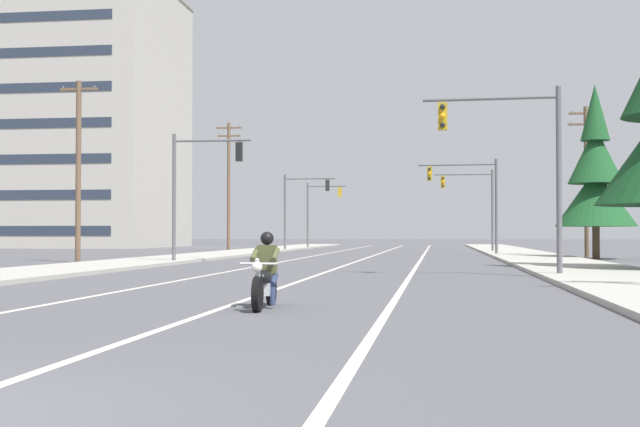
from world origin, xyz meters
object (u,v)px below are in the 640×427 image
Objects in this scene: traffic_signal_far_left at (318,206)px; motorcycle_with_rider at (265,277)px; traffic_signal_near_right at (519,152)px; traffic_signal_far_right at (476,198)px; utility_pole_left_far at (229,183)px; apartment_building_far_left_block at (47,118)px; utility_pole_right_far at (586,176)px; conifer_tree_right_verge_far at (596,179)px; traffic_signal_mid_right at (473,192)px; traffic_signal_mid_left at (299,201)px; utility_pole_left_near at (78,168)px; traffic_signal_near_left at (196,179)px.

motorcycle_with_rider is at bearing -82.84° from traffic_signal_far_left.
traffic_signal_near_right is 35.96m from traffic_signal_far_right.
apartment_building_far_left_block is at bearing 143.55° from utility_pole_left_far.
utility_pole_right_far reaches higher than motorcycle_with_rider.
conifer_tree_right_verge_far is 61.27m from apartment_building_far_left_block.
traffic_signal_mid_right is at bearing 134.21° from conifer_tree_right_verge_far.
conifer_tree_right_verge_far is at bearing -34.49° from utility_pole_left_far.
utility_pole_left_far is at bearing 150.78° from utility_pole_right_far.
traffic_signal_mid_right is (-0.37, 26.81, 0.04)m from traffic_signal_near_right.
utility_pole_right_far is (6.46, -3.39, 0.71)m from traffic_signal_mid_right.
traffic_signal_near_right is 1.00× the size of traffic_signal_far_right.
traffic_signal_mid_left is 29.08m from utility_pole_left_near.
traffic_signal_near_left is at bearing -119.72° from traffic_signal_far_right.
traffic_signal_near_left is 0.60× the size of utility_pole_left_far.
traffic_signal_mid_right is at bearing 152.31° from utility_pole_right_far.
traffic_signal_near_right is 26.81m from traffic_signal_mid_right.
utility_pole_left_near is at bearing -140.83° from traffic_signal_mid_right.
motorcycle_with_rider is 24.83m from traffic_signal_near_left.
apartment_building_far_left_block reaches higher than utility_pole_right_far.
utility_pole_left_far is (-19.19, 37.56, 1.42)m from traffic_signal_near_right.
utility_pole_right_far is (19.84, -15.83, 0.76)m from traffic_signal_mid_left.
traffic_signal_near_left and traffic_signal_mid_right have the same top height.
traffic_signal_near_right and traffic_signal_near_left have the same top height.
conifer_tree_right_verge_far reaches higher than motorcycle_with_rider.
traffic_signal_near_right is 17.84m from traffic_signal_near_left.
apartment_building_far_left_block reaches higher than traffic_signal_near_right.
traffic_signal_near_right and traffic_signal_mid_right have the same top height.
traffic_signal_mid_left is 0.23× the size of apartment_building_far_left_block.
traffic_signal_near_right is 0.60× the size of utility_pole_left_far.
apartment_building_far_left_block is at bearing 170.06° from traffic_signal_far_left.
traffic_signal_mid_left is 25.40m from utility_pole_right_far.
traffic_signal_far_right reaches higher than motorcycle_with_rider.
traffic_signal_near_left reaches higher than motorcycle_with_rider.
traffic_signal_far_right is 16.79m from conifer_tree_right_verge_far.
traffic_signal_far_left is 0.60× the size of utility_pole_left_far.
traffic_signal_far_right is 0.70× the size of utility_pole_left_near.
conifer_tree_right_verge_far reaches higher than traffic_signal_far_left.
traffic_signal_near_right is 0.70× the size of utility_pole_left_near.
motorcycle_with_rider is at bearing -81.33° from traffic_signal_mid_left.
traffic_signal_mid_right is at bearing -93.52° from traffic_signal_far_right.
traffic_signal_mid_right is 52.43m from apartment_building_far_left_block.
traffic_signal_near_right is 21.11m from conifer_tree_right_verge_far.
traffic_signal_far_right is 0.23× the size of apartment_building_far_left_block.
traffic_signal_mid_right is 0.23× the size of apartment_building_far_left_block.
traffic_signal_mid_right is 7.32m from utility_pole_right_far.
traffic_signal_near_right is at bearing -90.31° from traffic_signal_far_right.
motorcycle_with_rider is 0.35× the size of traffic_signal_far_right.
utility_pole_right_far reaches higher than traffic_signal_near_right.
utility_pole_left_near is 27.64m from conifer_tree_right_verge_far.
utility_pole_right_far reaches higher than traffic_signal_far_right.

